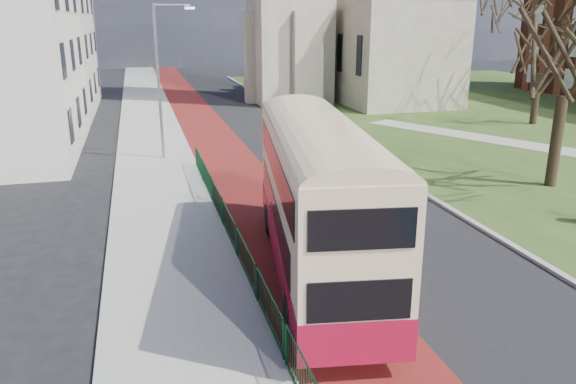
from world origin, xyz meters
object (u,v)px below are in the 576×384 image
object	(u,v)px
bus	(317,193)
winter_tree_far	(544,31)
streetlamp	(161,74)
winter_tree_near	(574,20)

from	to	relation	value
bus	winter_tree_far	distance (m)	30.59
streetlamp	winter_tree_near	size ratio (longest dim) A/B	0.76
streetlamp	bus	distance (m)	16.32
bus	winter_tree_near	distance (m)	15.28
bus	winter_tree_far	xyz separation A→B (m)	(22.92, 19.88, 3.94)
winter_tree_far	winter_tree_near	bearing A→B (deg)	-125.17
streetlamp	winter_tree_near	bearing A→B (deg)	-30.26
streetlamp	winter_tree_far	size ratio (longest dim) A/B	0.86
winter_tree_near	streetlamp	bearing A→B (deg)	149.74
streetlamp	winter_tree_far	bearing A→B (deg)	8.75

